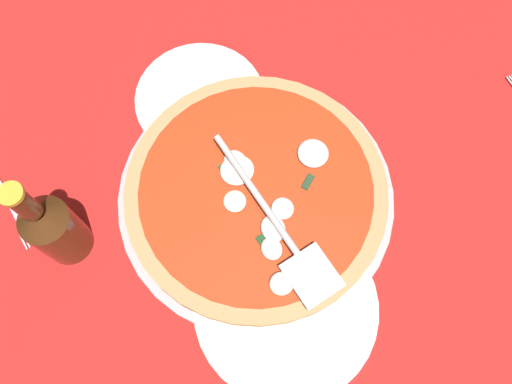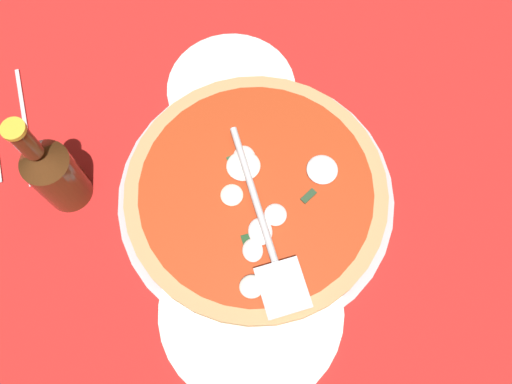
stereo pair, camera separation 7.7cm
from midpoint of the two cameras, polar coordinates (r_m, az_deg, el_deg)
name	(u,v)px [view 2 (the right image)]	position (r cm, az deg, el deg)	size (l,w,h in cm)	color
ground_plane	(288,184)	(80.57, 6.11, 0.53)	(110.80, 110.80, 0.80)	red
pizza_pan	(256,195)	(78.65, 2.79, -0.74)	(40.47, 40.47, 0.88)	#B8B3BA
dinner_plate_left	(251,310)	(74.63, 2.49, -12.85)	(25.15, 25.15, 1.00)	white
dinner_plate_right	(231,89)	(86.22, -0.05, 10.57)	(20.28, 20.28, 1.00)	white
pizza	(256,192)	(77.22, 2.87, -0.41)	(37.90, 37.90, 3.15)	tan
pizza_server	(264,228)	(73.09, 3.88, -4.20)	(27.79, 7.52, 1.00)	silver
place_setting_far	(7,121)	(90.48, -22.75, 6.61)	(21.01, 13.74, 1.40)	silver
beer_bottle	(53,172)	(75.61, -18.06, 1.64)	(6.56, 6.56, 20.68)	#522D15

